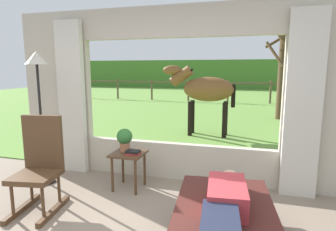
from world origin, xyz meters
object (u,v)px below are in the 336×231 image
(reclining_person, at_px, (225,206))
(potted_plant, at_px, (125,138))
(side_table, at_px, (129,159))
(horse, at_px, (205,90))
(book_stack, at_px, (133,152))
(rocking_chair, at_px, (40,165))
(pasture_tree, at_px, (283,70))
(floor_lamp_left, at_px, (38,78))

(reclining_person, bearing_deg, potted_plant, 133.90)
(side_table, bearing_deg, horse, 81.43)
(side_table, relative_size, book_stack, 2.64)
(rocking_chair, height_order, side_table, rocking_chair)
(book_stack, xyz_separation_m, pasture_tree, (2.49, 6.49, 1.08))
(side_table, xyz_separation_m, horse, (0.52, 3.46, 0.73))
(rocking_chair, xyz_separation_m, potted_plant, (0.70, 0.88, 0.16))
(reclining_person, relative_size, book_stack, 7.30)
(potted_plant, bearing_deg, side_table, -36.87)
(side_table, xyz_separation_m, book_stack, (0.09, -0.05, 0.12))
(side_table, distance_m, book_stack, 0.16)
(rocking_chair, height_order, pasture_tree, pasture_tree)
(potted_plant, relative_size, floor_lamp_left, 0.17)
(pasture_tree, bearing_deg, book_stack, -111.02)
(side_table, bearing_deg, floor_lamp_left, -173.38)
(rocking_chair, distance_m, floor_lamp_left, 1.30)
(book_stack, relative_size, horse, 0.11)
(side_table, height_order, potted_plant, potted_plant)
(horse, bearing_deg, book_stack, 172.71)
(side_table, bearing_deg, potted_plant, 143.13)
(horse, distance_m, pasture_tree, 3.65)
(horse, bearing_deg, rocking_chair, 162.81)
(rocking_chair, bearing_deg, floor_lamp_left, 117.56)
(reclining_person, bearing_deg, rocking_chair, 164.06)
(book_stack, height_order, pasture_tree, pasture_tree)
(potted_plant, distance_m, horse, 3.48)
(side_table, relative_size, potted_plant, 1.63)
(rocking_chair, height_order, floor_lamp_left, floor_lamp_left)
(reclining_person, distance_m, pasture_tree, 7.81)
(floor_lamp_left, relative_size, pasture_tree, 0.59)
(reclining_person, bearing_deg, pasture_tree, 75.41)
(floor_lamp_left, xyz_separation_m, horse, (1.80, 3.61, -0.38))
(reclining_person, xyz_separation_m, horse, (-0.89, 4.66, 0.63))
(reclining_person, bearing_deg, floor_lamp_left, 152.74)
(pasture_tree, bearing_deg, rocking_chair, -114.87)
(floor_lamp_left, distance_m, horse, 4.05)
(horse, bearing_deg, side_table, 171.12)
(book_stack, bearing_deg, floor_lamp_left, -176.05)
(book_stack, bearing_deg, rocking_chair, -138.70)
(side_table, xyz_separation_m, pasture_tree, (2.59, 6.44, 1.20))
(side_table, xyz_separation_m, potted_plant, (-0.08, 0.06, 0.28))
(rocking_chair, xyz_separation_m, floor_lamp_left, (-0.50, 0.67, 0.99))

